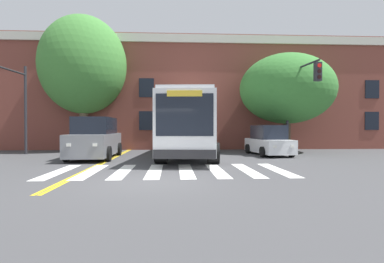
% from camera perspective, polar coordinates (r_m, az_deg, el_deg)
% --- Properties ---
extents(ground_plane, '(120.00, 120.00, 0.00)m').
position_cam_1_polar(ground_plane, '(9.44, -7.95, -9.48)').
color(ground_plane, '#424244').
extents(crosswalk, '(8.99, 3.99, 0.01)m').
position_cam_1_polar(crosswalk, '(11.66, -4.13, -7.47)').
color(crosswalk, white).
rests_on(crosswalk, ground).
extents(lane_line_yellow_inner, '(0.12, 36.00, 0.01)m').
position_cam_1_polar(lane_line_yellow_inner, '(25.83, -10.92, -2.91)').
color(lane_line_yellow_inner, gold).
rests_on(lane_line_yellow_inner, ground).
extents(lane_line_yellow_outer, '(0.12, 36.00, 0.01)m').
position_cam_1_polar(lane_line_yellow_outer, '(25.81, -10.57, -2.91)').
color(lane_line_yellow_outer, gold).
rests_on(lane_line_yellow_outer, ground).
extents(city_bus, '(3.64, 11.11, 3.39)m').
position_cam_1_polar(city_bus, '(17.17, -0.36, 1.40)').
color(city_bus, white).
rests_on(city_bus, ground).
extents(car_grey_near_lane, '(2.33, 5.27, 2.21)m').
position_cam_1_polar(car_grey_near_lane, '(17.01, -17.90, -1.34)').
color(car_grey_near_lane, slate).
rests_on(car_grey_near_lane, ground).
extents(car_white_far_lane, '(2.20, 4.21, 1.80)m').
position_cam_1_polar(car_white_far_lane, '(18.69, 14.36, -1.83)').
color(car_white_far_lane, white).
rests_on(car_white_far_lane, ground).
extents(traffic_light_near_corner, '(0.58, 3.71, 5.54)m').
position_cam_1_polar(traffic_light_near_corner, '(19.05, 19.73, 7.14)').
color(traffic_light_near_corner, '#28282D').
rests_on(traffic_light_near_corner, ground).
extents(traffic_light_far_corner, '(0.51, 4.56, 5.48)m').
position_cam_1_polar(traffic_light_far_corner, '(19.84, -31.83, 6.51)').
color(traffic_light_far_corner, '#28282D').
rests_on(traffic_light_far_corner, ground).
extents(street_tree_curbside_large, '(7.24, 6.92, 6.67)m').
position_cam_1_polar(street_tree_curbside_large, '(21.52, 17.63, 7.73)').
color(street_tree_curbside_large, '#4C3D2D').
rests_on(street_tree_curbside_large, ground).
extents(street_tree_curbside_small, '(7.16, 6.60, 9.57)m').
position_cam_1_polar(street_tree_curbside_small, '(23.00, -20.00, 11.81)').
color(street_tree_curbside_small, brown).
rests_on(street_tree_curbside_small, ground).
extents(building_facade, '(43.21, 8.20, 8.68)m').
position_cam_1_polar(building_facade, '(26.57, -7.80, 6.58)').
color(building_facade, brown).
rests_on(building_facade, ground).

